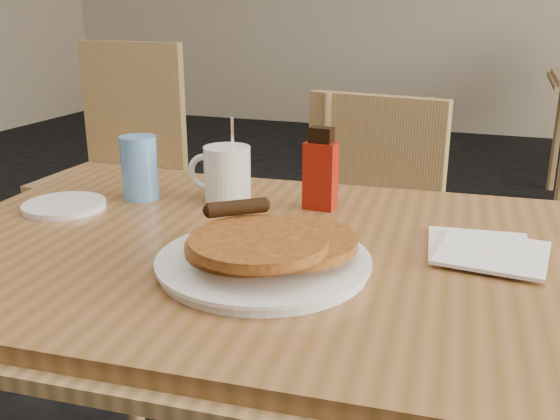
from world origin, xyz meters
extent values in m
cube|color=#945C34|center=(0.04, -0.01, 0.73)|extent=(1.20, 0.84, 0.04)
cube|color=tan|center=(0.04, -0.01, 0.71)|extent=(1.24, 0.89, 0.02)
cylinder|color=tan|center=(0.54, 0.29, 0.35)|extent=(0.04, 0.04, 0.71)
cube|color=tan|center=(0.05, 0.63, 0.43)|extent=(0.46, 0.46, 0.04)
cube|color=tan|center=(0.05, 0.81, 0.67)|extent=(0.40, 0.11, 0.44)
cylinder|color=tan|center=(-0.11, 0.47, 0.20)|extent=(0.04, 0.04, 0.41)
cylinder|color=tan|center=(0.21, 0.79, 0.20)|extent=(0.04, 0.04, 0.41)
cube|color=tan|center=(-1.01, 1.04, 0.48)|extent=(0.44, 0.44, 0.04)
cube|color=tan|center=(-1.01, 1.25, 0.74)|extent=(0.44, 0.04, 0.49)
cylinder|color=tan|center=(-1.19, 0.86, 0.23)|extent=(0.04, 0.04, 0.46)
cylinder|color=tan|center=(-0.83, 1.22, 0.23)|extent=(0.04, 0.04, 0.46)
cylinder|color=white|center=(0.07, -0.11, 0.76)|extent=(0.30, 0.30, 0.02)
cylinder|color=white|center=(0.07, -0.11, 0.77)|extent=(0.31, 0.31, 0.01)
cylinder|color=#9B6020|center=(0.05, -0.09, 0.78)|extent=(0.20, 0.20, 0.01)
cylinder|color=#9B6020|center=(0.10, -0.09, 0.79)|extent=(0.20, 0.20, 0.01)
cylinder|color=#9B6020|center=(0.08, -0.14, 0.81)|extent=(0.20, 0.20, 0.01)
cylinder|color=black|center=(0.01, -0.06, 0.82)|extent=(0.09, 0.08, 0.02)
cylinder|color=white|center=(-0.12, 0.18, 0.80)|extent=(0.09, 0.09, 0.11)
torus|color=white|center=(-0.16, 0.18, 0.80)|extent=(0.07, 0.01, 0.07)
cylinder|color=black|center=(-0.12, 0.18, 0.85)|extent=(0.08, 0.08, 0.01)
cylinder|color=silver|center=(-0.10, 0.18, 0.84)|extent=(0.03, 0.05, 0.16)
cube|color=#710706|center=(0.07, 0.20, 0.81)|extent=(0.06, 0.04, 0.13)
cube|color=black|center=(0.07, 0.20, 0.89)|extent=(0.04, 0.03, 0.03)
cube|color=white|center=(0.37, 0.08, 0.75)|extent=(0.17, 0.17, 0.01)
cube|color=white|center=(0.39, 0.05, 0.76)|extent=(0.17, 0.17, 0.01)
cylinder|color=#5C97D8|center=(-0.29, 0.14, 0.81)|extent=(0.09, 0.09, 0.13)
cylinder|color=white|center=(-0.39, 0.03, 0.76)|extent=(0.20, 0.20, 0.01)
camera|label=1|loc=(0.38, -0.89, 1.12)|focal=40.00mm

